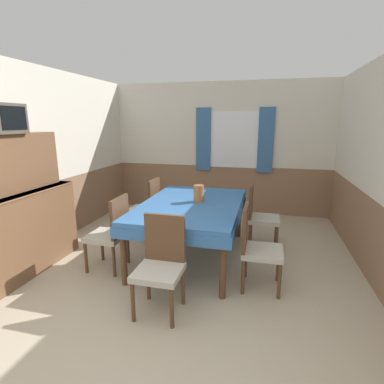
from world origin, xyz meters
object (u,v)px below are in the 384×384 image
(chair_head_near, at_px, (161,262))
(chair_left_near, at_px, (111,231))
(chair_left_far, at_px, (147,206))
(tv, at_px, (4,119))
(vase, at_px, (199,193))
(chair_right_near, at_px, (256,245))
(sideboard, at_px, (22,215))
(chair_right_far, at_px, (259,214))
(dining_table, at_px, (192,210))

(chair_head_near, bearing_deg, chair_left_near, -35.96)
(chair_left_far, relative_size, tv, 2.28)
(chair_left_far, relative_size, vase, 4.13)
(chair_left_far, distance_m, chair_right_near, 2.12)
(chair_head_near, relative_size, tv, 2.28)
(chair_left_near, bearing_deg, sideboard, 104.77)
(chair_head_near, bearing_deg, tv, -8.92)
(chair_left_far, xyz_separation_m, chair_head_near, (0.89, -1.81, 0.00))
(chair_head_near, relative_size, vase, 4.13)
(chair_right_far, xyz_separation_m, tv, (-2.82, -1.51, 1.37))
(dining_table, distance_m, chair_right_near, 1.08)
(chair_left_far, height_order, vase, vase)
(chair_left_far, xyz_separation_m, tv, (-1.05, -1.51, 1.37))
(dining_table, height_order, sideboard, sideboard)
(sideboard, distance_m, tv, 1.15)
(dining_table, distance_m, vase, 0.24)
(chair_head_near, height_order, chair_left_near, same)
(sideboard, xyz_separation_m, vase, (2.01, 0.94, 0.16))
(chair_left_far, height_order, chair_right_near, same)
(chair_left_far, relative_size, chair_left_near, 1.00)
(chair_right_far, distance_m, chair_right_near, 1.17)
(sideboard, bearing_deg, tv, -92.94)
(vase, bearing_deg, chair_head_near, -93.45)
(chair_left_near, relative_size, vase, 4.13)
(chair_right_near, distance_m, vase, 1.11)
(chair_right_far, xyz_separation_m, chair_left_near, (-1.77, -1.17, 0.00))
(chair_right_near, distance_m, chair_head_near, 1.09)
(chair_head_near, xyz_separation_m, tv, (-1.94, 0.30, 1.37))
(chair_right_far, bearing_deg, vase, -57.96)
(dining_table, xyz_separation_m, chair_right_near, (0.89, -0.59, -0.17))
(tv, bearing_deg, dining_table, 25.47)
(sideboard, bearing_deg, chair_left_far, 54.05)
(dining_table, relative_size, chair_right_near, 2.11)
(chair_left_near, bearing_deg, chair_head_near, -125.96)
(chair_left_near, height_order, tv, tv)
(dining_table, relative_size, tv, 4.81)
(dining_table, bearing_deg, sideboard, -155.99)
(vase, bearing_deg, dining_table, -134.41)
(chair_right_near, distance_m, tv, 3.16)
(chair_left_far, relative_size, chair_right_far, 1.00)
(chair_left_far, xyz_separation_m, sideboard, (-1.05, -1.45, 0.22))
(tv, bearing_deg, sideboard, 87.06)
(chair_left_far, height_order, chair_head_near, same)
(chair_right_far, height_order, tv, tv)
(tv, bearing_deg, vase, 26.46)
(chair_head_near, bearing_deg, vase, -93.45)
(chair_right_far, relative_size, chair_left_near, 1.00)
(dining_table, height_order, tv, tv)
(chair_head_near, relative_size, chair_left_near, 1.00)
(chair_right_far, relative_size, chair_head_near, 1.00)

